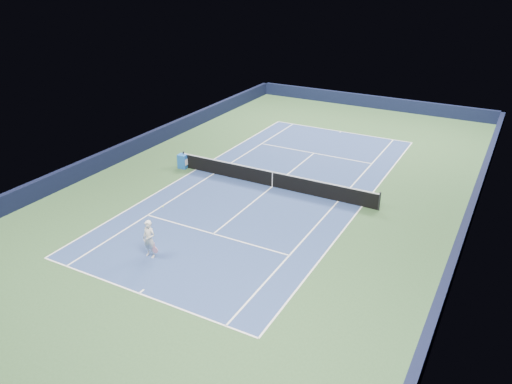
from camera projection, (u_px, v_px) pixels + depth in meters
The scene contains 19 objects.
ground at pixel (272, 187), 29.56m from camera, with size 40.00×40.00×0.00m, color #2B4A28.
wall_far at pixel (372, 102), 45.09m from camera, with size 22.00×0.35×1.10m, color black.
wall_right at pixel (468, 220), 24.63m from camera, with size 0.35×40.00×1.10m, color black.
wall_left at pixel (131, 148), 34.02m from camera, with size 0.35×40.00×1.10m, color black.
court_surface at pixel (272, 187), 29.56m from camera, with size 10.97×23.77×0.01m, color navy.
baseline_far at pixel (341, 131), 39.00m from camera, with size 10.97×0.08×0.00m, color white.
baseline_near at pixel (139, 293), 20.10m from camera, with size 10.97×0.08×0.00m, color white.
sideline_doubles_right at pixel (362, 206), 27.17m from camera, with size 0.08×23.77×0.00m, color white.
sideline_doubles_left at pixel (196, 170), 31.93m from camera, with size 0.08×23.77×0.00m, color white.
sideline_singles_right at pixel (338, 201), 27.77m from camera, with size 0.08×23.77×0.00m, color white.
sideline_singles_left at pixel (214, 174), 31.34m from camera, with size 0.08×23.77×0.00m, color white.
service_line_far at pixel (314, 153), 34.64m from camera, with size 8.23×0.08×0.00m, color white.
service_line_near at pixel (213, 234), 24.47m from camera, with size 8.23×0.08×0.00m, color white.
center_service_line at pixel (272, 187), 29.55m from camera, with size 0.08×12.80×0.00m, color white.
center_mark_far at pixel (340, 132), 38.89m from camera, with size 0.08×0.30×0.00m, color white.
center_mark_near at pixel (142, 291), 20.22m from camera, with size 0.08×0.30×0.00m, color white.
tennis_net at pixel (272, 179), 29.34m from camera, with size 12.90×0.10×1.07m.
sponsor_cube at pixel (183, 161), 32.04m from camera, with size 0.61×0.56×0.92m.
tennis_player at pixel (149, 239), 22.25m from camera, with size 0.81×1.26×2.14m.
Camera 1 is at (12.04, -24.09, 12.23)m, focal length 35.00 mm.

